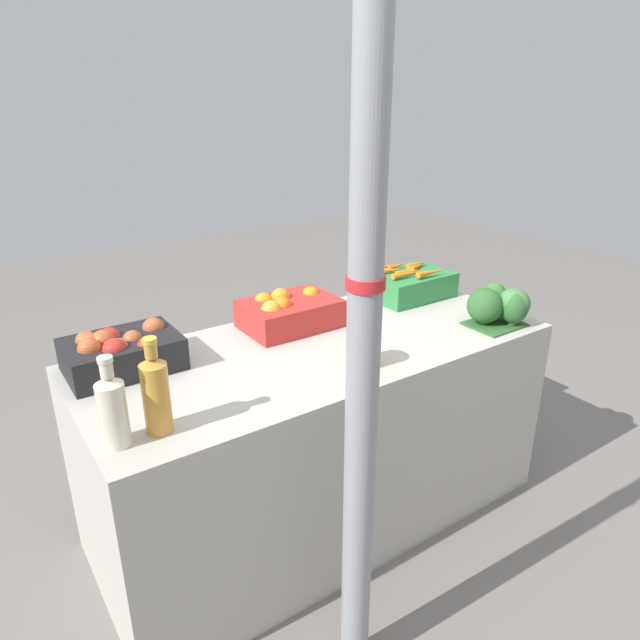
% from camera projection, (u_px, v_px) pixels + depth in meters
% --- Properties ---
extents(ground_plane, '(10.00, 10.00, 0.00)m').
position_uv_depth(ground_plane, '(320.00, 511.00, 2.46)').
color(ground_plane, slate).
extents(market_table, '(1.80, 0.77, 0.79)m').
position_uv_depth(market_table, '(320.00, 433.00, 2.31)').
color(market_table, '#B7B2A8').
rests_on(market_table, ground_plane).
extents(support_pole, '(0.10, 0.10, 2.30)m').
position_uv_depth(support_pole, '(364.00, 327.00, 1.38)').
color(support_pole, gray).
rests_on(support_pole, ground_plane).
extents(apple_crate, '(0.38, 0.26, 0.15)m').
position_uv_depth(apple_crate, '(120.00, 351.00, 1.95)').
color(apple_crate, black).
rests_on(apple_crate, market_table).
extents(orange_crate, '(0.38, 0.26, 0.15)m').
position_uv_depth(orange_crate, '(288.00, 312.00, 2.31)').
color(orange_crate, red).
rests_on(orange_crate, market_table).
extents(carrot_crate, '(0.38, 0.26, 0.15)m').
position_uv_depth(carrot_crate, '(409.00, 283.00, 2.65)').
color(carrot_crate, '#2D8442').
rests_on(carrot_crate, market_table).
extents(broccoli_pile, '(0.24, 0.21, 0.17)m').
position_uv_depth(broccoli_pile, '(500.00, 305.00, 2.33)').
color(broccoli_pile, '#2D602D').
rests_on(broccoli_pile, market_table).
extents(juice_bottle_cloudy, '(0.08, 0.08, 0.26)m').
position_uv_depth(juice_bottle_cloudy, '(113.00, 409.00, 1.51)').
color(juice_bottle_cloudy, beige).
rests_on(juice_bottle_cloudy, market_table).
extents(juice_bottle_amber, '(0.08, 0.08, 0.29)m').
position_uv_depth(juice_bottle_amber, '(156.00, 393.00, 1.57)').
color(juice_bottle_amber, gold).
rests_on(juice_bottle_amber, market_table).
extents(pickle_jar, '(0.10, 0.10, 0.12)m').
position_uv_depth(pickle_jar, '(365.00, 349.00, 1.98)').
color(pickle_jar, '#DBBC56').
rests_on(pickle_jar, market_table).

